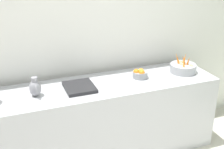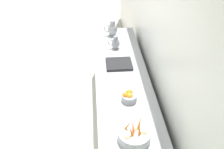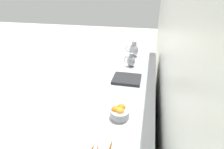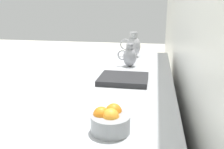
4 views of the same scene
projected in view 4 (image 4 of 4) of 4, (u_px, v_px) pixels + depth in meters
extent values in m
cylinder|color=gray|center=(110.00, 123.00, 1.04)|extent=(0.17, 0.17, 0.08)
sphere|color=orange|center=(101.00, 115.00, 1.04)|extent=(0.07, 0.07, 0.07)
sphere|color=orange|center=(111.00, 117.00, 1.02)|extent=(0.07, 0.07, 0.07)
sphere|color=orange|center=(114.00, 112.00, 1.07)|extent=(0.07, 0.07, 0.07)
ellipsoid|color=#939399|center=(133.00, 47.00, 2.52)|extent=(0.15, 0.15, 0.21)
cylinder|color=#939399|center=(134.00, 35.00, 2.49)|extent=(0.08, 0.08, 0.06)
torus|color=#939399|center=(125.00, 44.00, 2.53)|extent=(0.11, 0.01, 0.11)
ellipsoid|color=gray|center=(130.00, 57.00, 2.13)|extent=(0.12, 0.12, 0.16)
cylinder|color=gray|center=(130.00, 46.00, 2.10)|extent=(0.06, 0.06, 0.04)
torus|color=gray|center=(123.00, 55.00, 2.14)|extent=(0.09, 0.01, 0.09)
cube|color=#232326|center=(123.00, 79.00, 1.73)|extent=(0.34, 0.30, 0.04)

